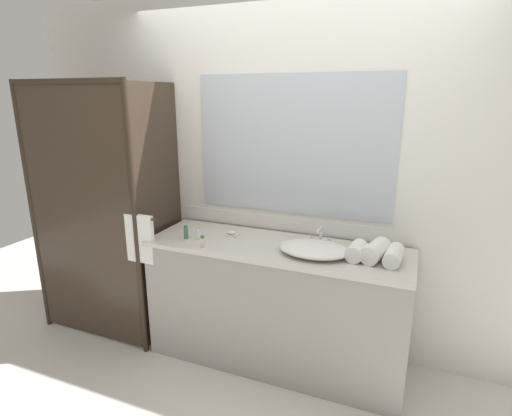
{
  "coord_description": "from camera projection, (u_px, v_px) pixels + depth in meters",
  "views": [
    {
      "loc": [
        0.84,
        -2.44,
        1.89
      ],
      "look_at": [
        -0.15,
        0.0,
        1.15
      ],
      "focal_mm": 28.35,
      "sensor_mm": 36.0,
      "label": 1
    }
  ],
  "objects": [
    {
      "name": "faucet",
      "position": [
        320.0,
        239.0,
        2.75
      ],
      "size": [
        0.17,
        0.13,
        0.13
      ],
      "color": "silver",
      "rests_on": "vanity_cabinet"
    },
    {
      "name": "rolled_towel_middle",
      "position": [
        375.0,
        251.0,
        2.5
      ],
      "size": [
        0.17,
        0.27,
        0.12
      ],
      "primitive_type": "cylinder",
      "rotation": [
        1.57,
        0.0,
        -0.24
      ],
      "color": "white",
      "rests_on": "vanity_cabinet"
    },
    {
      "name": "vanity_cabinet",
      "position": [
        276.0,
        304.0,
        2.88
      ],
      "size": [
        1.8,
        0.58,
        0.9
      ],
      "color": "#9E9993",
      "rests_on": "ground_plane"
    },
    {
      "name": "shower_enclosure",
      "position": [
        107.0,
        215.0,
        3.01
      ],
      "size": [
        1.2,
        0.59,
        2.0
      ],
      "color": "#2D2319",
      "rests_on": "ground_plane"
    },
    {
      "name": "amenity_bottle_lotion",
      "position": [
        186.0,
        232.0,
        2.87
      ],
      "size": [
        0.03,
        0.03,
        0.1
      ],
      "color": "#4C7056",
      "rests_on": "vanity_cabinet"
    },
    {
      "name": "rolled_towel_near_edge",
      "position": [
        394.0,
        256.0,
        2.44
      ],
      "size": [
        0.12,
        0.23,
        0.1
      ],
      "primitive_type": "cylinder",
      "rotation": [
        1.57,
        0.0,
        -0.08
      ],
      "color": "white",
      "rests_on": "vanity_cabinet"
    },
    {
      "name": "amenity_bottle_shampoo",
      "position": [
        198.0,
        234.0,
        2.86
      ],
      "size": [
        0.03,
        0.03,
        0.09
      ],
      "color": "silver",
      "rests_on": "vanity_cabinet"
    },
    {
      "name": "amenity_bottle_body_wash",
      "position": [
        202.0,
        242.0,
        2.72
      ],
      "size": [
        0.03,
        0.03,
        0.08
      ],
      "color": "silver",
      "rests_on": "vanity_cabinet"
    },
    {
      "name": "soap_dish",
      "position": [
        231.0,
        234.0,
        2.94
      ],
      "size": [
        0.1,
        0.07,
        0.04
      ],
      "color": "silver",
      "rests_on": "vanity_cabinet"
    },
    {
      "name": "sink_basin",
      "position": [
        314.0,
        249.0,
        2.59
      ],
      "size": [
        0.46,
        0.33,
        0.07
      ],
      "primitive_type": "ellipsoid",
      "color": "white",
      "rests_on": "vanity_cabinet"
    },
    {
      "name": "ground_plane",
      "position": [
        275.0,
        359.0,
        2.99
      ],
      "size": [
        8.0,
        8.0,
        0.0
      ],
      "primitive_type": "plane",
      "color": "silver"
    },
    {
      "name": "rolled_towel_far_edge",
      "position": [
        357.0,
        251.0,
        2.51
      ],
      "size": [
        0.12,
        0.19,
        0.11
      ],
      "primitive_type": "cylinder",
      "rotation": [
        1.57,
        0.0,
        -0.09
      ],
      "color": "white",
      "rests_on": "vanity_cabinet"
    },
    {
      "name": "wall_back_with_mirror",
      "position": [
        293.0,
        178.0,
        2.95
      ],
      "size": [
        4.4,
        0.06,
        2.6
      ],
      "color": "silver",
      "rests_on": "ground_plane"
    }
  ]
}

